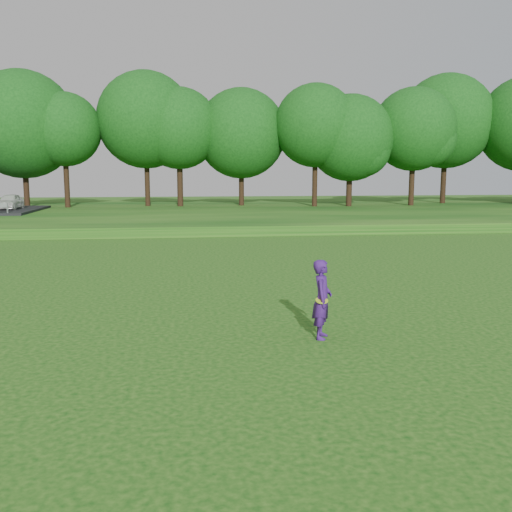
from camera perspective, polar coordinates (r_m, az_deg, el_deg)
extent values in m
plane|color=#0C420E|center=(13.67, -4.42, -7.44)|extent=(140.00, 140.00, 0.00)
cube|color=#0C420E|center=(47.26, -6.38, 4.32)|extent=(130.00, 30.00, 0.60)
cube|color=gray|center=(33.34, -6.05, 2.08)|extent=(130.00, 1.60, 0.04)
imported|color=silver|center=(48.10, -23.37, 5.04)|extent=(1.42, 3.52, 1.20)
imported|color=#3E186C|center=(12.91, 6.63, -4.32)|extent=(0.62, 0.76, 1.80)
cylinder|color=#C1E023|center=(12.76, 6.60, -4.44)|extent=(0.28, 0.28, 0.10)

